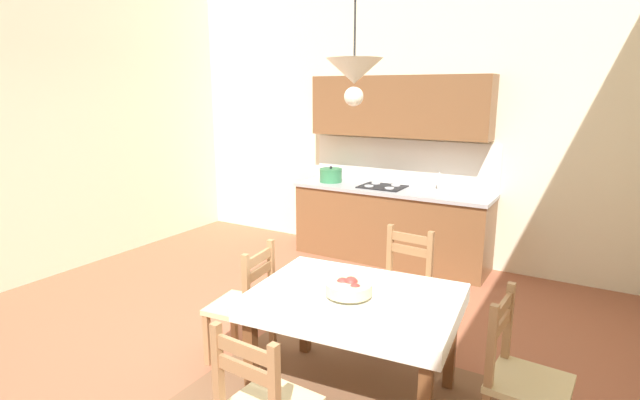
% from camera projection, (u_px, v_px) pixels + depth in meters
% --- Properties ---
extents(ground_plane, '(6.46, 6.78, 0.10)m').
position_uv_depth(ground_plane, '(231.00, 371.00, 3.69)').
color(ground_plane, '#99563D').
extents(wall_back, '(6.46, 0.12, 4.15)m').
position_uv_depth(wall_back, '(396.00, 87.00, 5.86)').
color(wall_back, beige).
rests_on(wall_back, ground_plane).
extents(kitchen_cabinetry, '(2.36, 0.63, 2.20)m').
position_uv_depth(kitchen_cabinetry, '(392.00, 191.00, 5.79)').
color(kitchen_cabinetry, brown).
rests_on(kitchen_cabinetry, ground_plane).
extents(dining_table, '(1.40, 1.08, 0.75)m').
position_uv_depth(dining_table, '(355.00, 312.00, 3.17)').
color(dining_table, brown).
rests_on(dining_table, ground_plane).
extents(dining_chair_window_side, '(0.45, 0.45, 0.93)m').
position_uv_depth(dining_chair_window_side, '(522.00, 380.00, 2.73)').
color(dining_chair_window_side, '#D1BC89').
rests_on(dining_chair_window_side, ground_plane).
extents(dining_chair_tv_side, '(0.47, 0.47, 0.93)m').
position_uv_depth(dining_chair_tv_side, '(244.00, 306.00, 3.66)').
color(dining_chair_tv_side, '#D1BC89').
rests_on(dining_chair_tv_side, ground_plane).
extents(dining_chair_kitchen_side, '(0.45, 0.45, 0.93)m').
position_uv_depth(dining_chair_kitchen_side, '(401.00, 289.00, 3.97)').
color(dining_chair_kitchen_side, '#D1BC89').
rests_on(dining_chair_kitchen_side, ground_plane).
extents(fruit_bowl, '(0.30, 0.30, 0.12)m').
position_uv_depth(fruit_bowl, '(349.00, 288.00, 3.07)').
color(fruit_bowl, beige).
rests_on(fruit_bowl, dining_table).
extents(pendant_lamp, '(0.32, 0.32, 0.80)m').
position_uv_depth(pendant_lamp, '(354.00, 73.00, 2.71)').
color(pendant_lamp, black).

